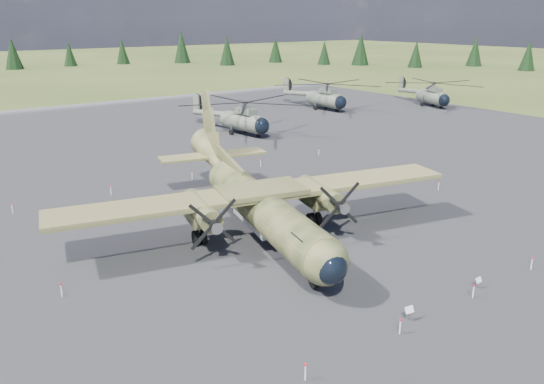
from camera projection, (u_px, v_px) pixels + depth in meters
ground at (295, 231)px, 38.76m from camera, size 500.00×500.00×0.00m
apron at (224, 196)px, 46.47m from camera, size 120.00×120.00×0.04m
transport_plane at (256, 197)px, 37.63m from camera, size 28.34×25.41×9.38m
helicopter_near at (243, 111)px, 69.51m from camera, size 19.92×21.81×4.45m
helicopter_mid at (325, 91)px, 88.34m from camera, size 18.31×21.28×4.53m
helicopter_far at (433, 89)px, 91.72m from camera, size 20.74×21.26×4.26m
info_placard_left at (409, 311)px, 27.18m from camera, size 0.53×0.28×0.79m
info_placard_right at (478, 281)px, 30.41m from camera, size 0.44×0.20×0.69m
barrier_fence at (290, 226)px, 38.28m from camera, size 33.12×29.62×0.85m
treeline at (269, 175)px, 35.73m from camera, size 311.77×306.88×10.76m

